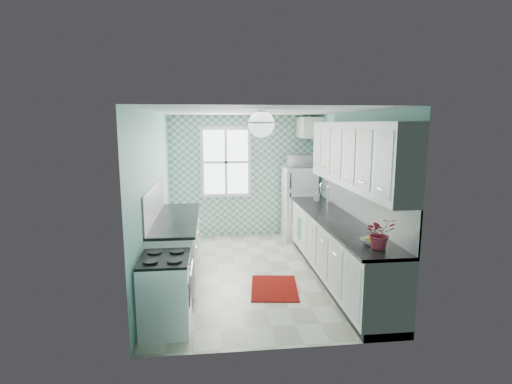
{
  "coord_description": "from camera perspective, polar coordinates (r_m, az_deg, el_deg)",
  "views": [
    {
      "loc": [
        -0.66,
        -5.98,
        2.33
      ],
      "look_at": [
        0.05,
        0.25,
        1.25
      ],
      "focal_mm": 28.0,
      "sensor_mm": 36.0,
      "label": 1
    }
  ],
  "objects": [
    {
      "name": "upper_cabinets_right",
      "position": [
        5.76,
        13.86,
        5.21
      ],
      "size": [
        0.33,
        3.2,
        0.9
      ],
      "primitive_type": "cube",
      "color": "white",
      "rests_on": "wall_right"
    },
    {
      "name": "window",
      "position": [
        8.18,
        -4.32,
        4.27
      ],
      "size": [
        1.04,
        0.05,
        1.44
      ],
      "color": "white",
      "rests_on": "wall_back"
    },
    {
      "name": "base_cabinets_left",
      "position": [
        6.22,
        -11.28,
        -8.01
      ],
      "size": [
        0.6,
        2.15,
        0.9
      ],
      "primitive_type": "cube",
      "color": "white",
      "rests_on": "floor"
    },
    {
      "name": "countertop_right",
      "position": [
        6.05,
        11.49,
        -3.91
      ],
      "size": [
        0.63,
        3.6,
        0.04
      ],
      "primitive_type": "cube",
      "color": "black",
      "rests_on": "base_cabinets_right"
    },
    {
      "name": "wall_back",
      "position": [
        8.29,
        -1.89,
        2.27
      ],
      "size": [
        3.0,
        0.02,
        2.5
      ],
      "primitive_type": "cube",
      "color": "#79BBAE",
      "rests_on": "floor"
    },
    {
      "name": "wall_left",
      "position": [
        6.14,
        -14.36,
        -0.67
      ],
      "size": [
        0.02,
        4.4,
        2.5
      ],
      "primitive_type": "cube",
      "color": "#79BBAE",
      "rests_on": "floor"
    },
    {
      "name": "soap_bottle",
      "position": [
        7.33,
        8.7,
        -0.47
      ],
      "size": [
        0.12,
        0.12,
        0.2
      ],
      "primitive_type": "imported",
      "rotation": [
        0.0,
        0.0,
        -0.41
      ],
      "color": "#B2BDC9",
      "rests_on": "countertop_right"
    },
    {
      "name": "accent_wall",
      "position": [
        8.27,
        -1.88,
        2.25
      ],
      "size": [
        3.0,
        0.01,
        2.5
      ],
      "primitive_type": "cube",
      "color": "#66AA95",
      "rests_on": "wall_back"
    },
    {
      "name": "wall_front",
      "position": [
        3.98,
        3.34,
        -5.99
      ],
      "size": [
        3.0,
        0.02,
        2.5
      ],
      "primitive_type": "cube",
      "color": "#79BBAE",
      "rests_on": "floor"
    },
    {
      "name": "potted_plant",
      "position": [
        4.68,
        17.28,
        -5.62
      ],
      "size": [
        0.35,
        0.31,
        0.37
      ],
      "primitive_type": "imported",
      "rotation": [
        0.0,
        0.0,
        0.06
      ],
      "color": "#A9051E",
      "rests_on": "countertop_right"
    },
    {
      "name": "ceiling",
      "position": [
        6.02,
        -0.21,
        11.48
      ],
      "size": [
        3.0,
        4.4,
        0.02
      ],
      "primitive_type": "cube",
      "color": "white",
      "rests_on": "wall_back"
    },
    {
      "name": "backsplash_left",
      "position": [
        6.07,
        -14.22,
        -1.31
      ],
      "size": [
        0.02,
        2.15,
        0.51
      ],
      "primitive_type": "cube",
      "color": "white",
      "rests_on": "wall_left"
    },
    {
      "name": "ceiling_light",
      "position": [
        5.22,
        0.78,
        9.7
      ],
      "size": [
        0.34,
        0.34,
        0.35
      ],
      "color": "silver",
      "rests_on": "ceiling"
    },
    {
      "name": "wall_right",
      "position": [
        6.45,
        13.25,
        -0.12
      ],
      "size": [
        0.02,
        4.4,
        2.5
      ],
      "primitive_type": "cube",
      "color": "#79BBAE",
      "rests_on": "floor"
    },
    {
      "name": "fruit_bowl",
      "position": [
        4.86,
        16.42,
        -6.84
      ],
      "size": [
        0.34,
        0.34,
        0.07
      ],
      "primitive_type": "imported",
      "rotation": [
        0.0,
        0.0,
        0.32
      ],
      "color": "white",
      "rests_on": "countertop_right"
    },
    {
      "name": "countertop_left",
      "position": [
        6.09,
        -11.29,
        -3.8
      ],
      "size": [
        0.63,
        2.15,
        0.04
      ],
      "primitive_type": "cube",
      "color": "black",
      "rests_on": "base_cabinets_left"
    },
    {
      "name": "stove",
      "position": [
        4.79,
        -12.77,
        -13.73
      ],
      "size": [
        0.55,
        0.69,
        0.83
      ],
      "rotation": [
        0.0,
        0.0,
        0.02
      ],
      "color": "white",
      "rests_on": "floor"
    },
    {
      "name": "microwave",
      "position": [
        8.03,
        6.27,
        4.46
      ],
      "size": [
        0.48,
        0.33,
        0.26
      ],
      "primitive_type": "imported",
      "rotation": [
        0.0,
        0.0,
        3.16
      ],
      "color": "white",
      "rests_on": "fridge"
    },
    {
      "name": "backsplash_right",
      "position": [
        6.09,
        14.29,
        -1.28
      ],
      "size": [
        0.02,
        3.6,
        0.51
      ],
      "primitive_type": "cube",
      "color": "white",
      "rests_on": "wall_right"
    },
    {
      "name": "upper_cabinet_fridge",
      "position": [
        8.05,
        7.67,
        9.11
      ],
      "size": [
        0.4,
        0.74,
        0.4
      ],
      "primitive_type": "cube",
      "color": "white",
      "rests_on": "wall_right"
    },
    {
      "name": "base_cabinets_right",
      "position": [
        6.18,
        11.48,
        -8.15
      ],
      "size": [
        0.6,
        3.6,
        0.9
      ],
      "primitive_type": "cube",
      "color": "white",
      "rests_on": "floor"
    },
    {
      "name": "sink",
      "position": [
        7.04,
        8.99,
        -1.8
      ],
      "size": [
        0.46,
        0.39,
        0.53
      ],
      "rotation": [
        0.0,
        0.0,
        -0.0
      ],
      "color": "silver",
      "rests_on": "countertop_right"
    },
    {
      "name": "rug",
      "position": [
        5.87,
        2.63,
        -13.53
      ],
      "size": [
        0.76,
        1.0,
        0.01
      ],
      "primitive_type": "cube",
      "rotation": [
        0.0,
        0.0,
        -0.13
      ],
      "color": "#610F11",
      "rests_on": "floor"
    },
    {
      "name": "fridge",
      "position": [
        8.16,
        6.16,
        -1.59
      ],
      "size": [
        0.64,
        0.64,
        1.46
      ],
      "rotation": [
        0.0,
        0.0,
        -0.04
      ],
      "color": "white",
      "rests_on": "floor"
    },
    {
      "name": "floor",
      "position": [
        6.46,
        -0.19,
        -11.48
      ],
      "size": [
        3.0,
        4.4,
        0.02
      ],
      "primitive_type": "cube",
      "color": "beige",
      "rests_on": "ground"
    },
    {
      "name": "dish_towel",
      "position": [
        7.2,
        6.16,
        -5.17
      ],
      "size": [
        0.09,
        0.24,
        0.36
      ],
      "primitive_type": "cube",
      "rotation": [
        0.0,
        0.0,
        -0.3
      ],
      "color": "#6FBDBA",
      "rests_on": "base_cabinets_right"
    }
  ]
}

